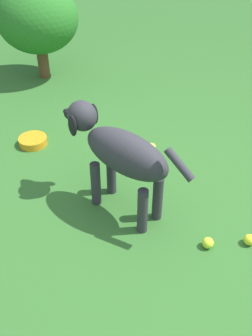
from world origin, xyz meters
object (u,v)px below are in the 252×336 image
object	(u,v)px
dog	(119,151)
tennis_ball_0	(208,243)
tennis_ball_1	(249,240)
water_bowl	(33,141)
tennis_ball_2	(152,147)

from	to	relation	value
dog	tennis_ball_0	bearing A→B (deg)	-173.54
tennis_ball_1	water_bowl	bearing A→B (deg)	-40.40
dog	water_bowl	xyz separation A→B (m)	(0.63, -0.76, -0.40)
dog	tennis_ball_2	bearing A→B (deg)	-70.56
tennis_ball_1	water_bowl	xyz separation A→B (m)	(1.35, -1.15, -0.00)
dog	tennis_ball_0	size ratio (longest dim) A/B	10.94
water_bowl	tennis_ball_2	bearing A→B (deg)	169.61
tennis_ball_0	tennis_ball_2	size ratio (longest dim) A/B	1.00
tennis_ball_0	tennis_ball_2	bearing A→B (deg)	-79.19
tennis_ball_1	water_bowl	world-z (taller)	tennis_ball_1
tennis_ball_1	tennis_ball_2	world-z (taller)	same
tennis_ball_0	tennis_ball_1	bearing A→B (deg)	-179.28
dog	water_bowl	world-z (taller)	dog
tennis_ball_2	dog	bearing A→B (deg)	63.96
dog	tennis_ball_2	xyz separation A→B (m)	(-0.29, -0.60, -0.40)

